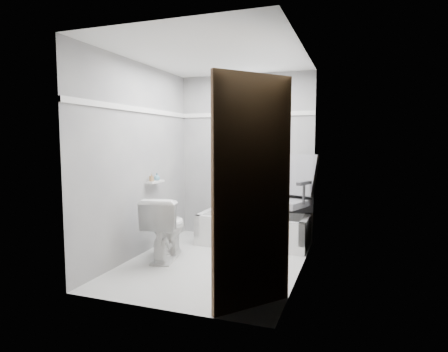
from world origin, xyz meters
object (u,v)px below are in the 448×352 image
at_px(door, 274,200).
at_px(soap_bottle_a, 151,177).
at_px(toilet, 166,228).
at_px(soap_bottle_b, 157,177).
at_px(office_chair, 284,196).
at_px(bathtub, 253,229).

xyz_separation_m(door, soap_bottle_a, (-1.92, 1.47, -0.03)).
height_order(toilet, soap_bottle_a, soap_bottle_a).
bearing_deg(soap_bottle_b, toilet, -49.20).
xyz_separation_m(office_chair, door, (0.33, -2.23, 0.31)).
bearing_deg(bathtub, toilet, -131.31).
bearing_deg(office_chair, soap_bottle_b, -138.64).
height_order(bathtub, office_chair, office_chair).
height_order(toilet, soap_bottle_b, soap_bottle_b).
relative_size(office_chair, soap_bottle_b, 11.06).
xyz_separation_m(toilet, soap_bottle_a, (-0.32, 0.23, 0.59)).
relative_size(toilet, soap_bottle_a, 7.69).
relative_size(bathtub, door, 0.75).
bearing_deg(toilet, door, 130.65).
bearing_deg(toilet, soap_bottle_a, -47.31).
distance_m(office_chair, door, 2.28).
distance_m(bathtub, toilet, 1.30).
distance_m(door, soap_bottle_b, 2.51).
bearing_deg(office_chair, soap_bottle_a, -134.39).
bearing_deg(door, office_chair, 98.38).
relative_size(bathtub, office_chair, 1.32).
distance_m(bathtub, soap_bottle_a, 1.58).
height_order(office_chair, door, door).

